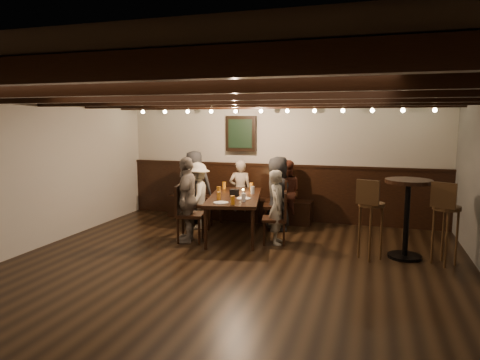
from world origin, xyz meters
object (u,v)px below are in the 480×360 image
(chair_left_near, at_px, (199,213))
(bar_stool_right, at_px, (445,234))
(chair_right_near, at_px, (276,214))
(person_right_near, at_px, (278,193))
(high_top_table, at_px, (407,207))
(person_bench_centre, at_px, (240,191))
(person_left_far, at_px, (187,199))
(chair_right_far, at_px, (275,228))
(person_bench_left, at_px, (194,187))
(person_bench_right, at_px, (286,192))
(dining_table, at_px, (235,199))
(bar_stool_left, at_px, (370,229))
(person_right_far, at_px, (277,207))
(person_left_near, at_px, (198,195))
(chair_left_far, at_px, (189,224))

(chair_left_near, height_order, bar_stool_right, bar_stool_right)
(chair_left_near, xyz_separation_m, bar_stool_right, (4.09, -0.90, 0.15))
(chair_right_near, bearing_deg, person_right_near, -90.00)
(chair_left_near, distance_m, high_top_table, 3.70)
(person_bench_centre, distance_m, person_left_far, 1.68)
(chair_right_far, xyz_separation_m, person_bench_left, (-1.86, 0.98, 0.45))
(chair_right_near, relative_size, person_bench_centre, 0.76)
(person_bench_right, height_order, person_left_far, person_left_far)
(chair_left_near, bearing_deg, chair_right_near, 90.00)
(dining_table, height_order, bar_stool_left, bar_stool_left)
(person_right_far, bearing_deg, dining_table, 59.04)
(person_bench_left, relative_size, person_right_near, 1.05)
(dining_table, xyz_separation_m, person_left_far, (-0.64, -0.60, 0.06))
(bar_stool_left, bearing_deg, person_left_near, -177.76)
(bar_stool_right, bearing_deg, dining_table, -165.04)
(person_bench_centre, relative_size, person_left_near, 1.00)
(person_right_far, bearing_deg, chair_right_near, 1.92)
(chair_right_far, height_order, person_bench_centre, person_bench_centre)
(person_left_near, xyz_separation_m, person_left_far, (0.19, -0.88, 0.09))
(chair_right_near, xyz_separation_m, high_top_table, (2.18, -1.05, 0.48))
(chair_right_far, height_order, high_top_table, high_top_table)
(chair_right_far, distance_m, bar_stool_right, 2.52)
(person_right_far, bearing_deg, person_bench_centre, 26.57)
(person_right_far, bearing_deg, person_bench_right, -6.34)
(chair_right_far, height_order, person_right_far, person_right_far)
(person_bench_left, height_order, person_left_far, person_bench_left)
(chair_left_near, bearing_deg, bar_stool_right, 65.50)
(chair_right_near, relative_size, person_right_far, 0.77)
(person_left_far, bearing_deg, person_right_far, 90.00)
(high_top_table, relative_size, bar_stool_left, 0.99)
(dining_table, xyz_separation_m, high_top_table, (2.80, -0.46, 0.12))
(chair_left_near, bearing_deg, person_right_near, 90.00)
(chair_left_far, bearing_deg, person_left_far, -90.00)
(person_bench_right, xyz_separation_m, person_left_near, (-1.52, -0.78, -0.01))
(bar_stool_left, bearing_deg, chair_left_near, -178.02)
(chair_right_near, xyz_separation_m, bar_stool_left, (1.68, -1.26, 0.15))
(person_left_near, height_order, person_right_near, person_right_near)
(person_right_far, bearing_deg, chair_left_far, 90.00)
(bar_stool_left, relative_size, bar_stool_right, 1.00)
(dining_table, distance_m, chair_right_near, 0.92)
(dining_table, height_order, chair_left_far, chair_left_far)
(person_bench_left, distance_m, person_left_near, 0.48)
(person_right_near, bearing_deg, chair_left_far, 121.48)
(chair_right_near, xyz_separation_m, person_bench_right, (0.08, 0.48, 0.34))
(person_left_near, distance_m, bar_stool_left, 3.27)
(person_bench_right, xyz_separation_m, high_top_table, (2.10, -1.53, 0.14))
(chair_left_far, bearing_deg, person_right_near, 121.48)
(person_right_far, height_order, high_top_table, person_right_far)
(chair_left_far, distance_m, chair_right_far, 1.44)
(dining_table, height_order, person_bench_centre, person_bench_centre)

